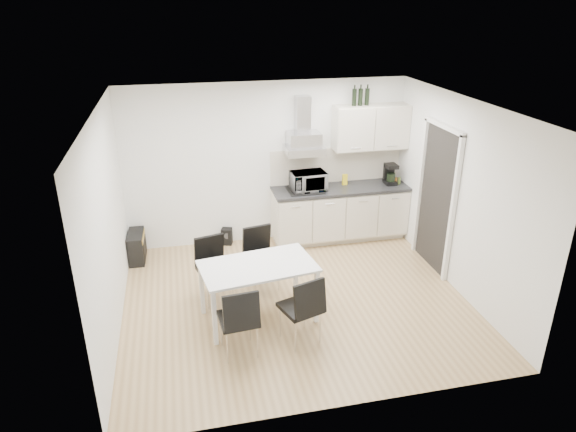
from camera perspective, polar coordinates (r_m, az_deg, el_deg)
name	(u,v)px	position (r m, az deg, el deg)	size (l,w,h in m)	color
ground	(295,300)	(7.00, 0.83, -9.31)	(4.50, 4.50, 0.00)	tan
wall_back	(267,164)	(8.23, -2.34, 5.81)	(4.50, 0.10, 2.60)	white
wall_front	(348,295)	(4.68, 6.63, -8.68)	(4.50, 0.10, 2.60)	white
wall_left	(107,227)	(6.30, -19.44, -1.18)	(0.10, 4.00, 2.60)	white
wall_right	(460,197)	(7.22, 18.55, 2.03)	(0.10, 4.00, 2.60)	white
ceiling	(297,106)	(6.01, 0.97, 12.08)	(4.50, 4.50, 0.00)	white
doorway	(435,200)	(7.73, 16.06, 1.74)	(0.08, 1.04, 2.10)	white
kitchenette	(342,191)	(8.43, 6.01, 2.73)	(2.22, 0.64, 2.52)	beige
dining_table	(258,271)	(6.32, -3.37, -6.13)	(1.48, 0.98, 0.75)	white
chair_far_left	(215,271)	(6.84, -8.10, -6.08)	(0.44, 0.50, 0.88)	black
chair_far_right	(262,260)	(7.05, -2.89, -4.90)	(0.44, 0.50, 0.88)	black
chair_near_left	(238,320)	(5.87, -5.55, -11.39)	(0.44, 0.50, 0.88)	black
chair_near_right	(300,308)	(6.03, 1.37, -10.21)	(0.44, 0.50, 0.88)	black
guitar_amp	(137,247)	(8.22, -16.46, -3.27)	(0.25, 0.55, 0.45)	black
floor_speaker	(227,236)	(8.48, -6.81, -2.26)	(0.17, 0.15, 0.28)	black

